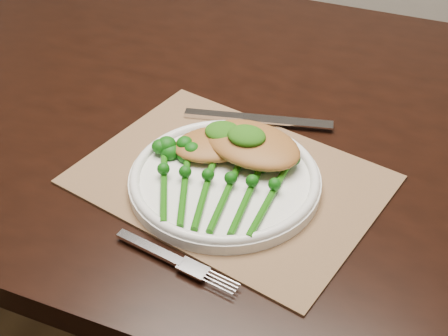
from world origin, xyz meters
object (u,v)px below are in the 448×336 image
at_px(chicken_fillet_left, 215,144).
at_px(broccolini_bundle, 215,192).
at_px(dinner_plate, 225,179).
at_px(placemat, 230,179).
at_px(dining_table, 223,262).

height_order(chicken_fillet_left, broccolini_bundle, same).
distance_m(dinner_plate, broccolini_bundle, 0.04).
height_order(dinner_plate, broccolini_bundle, broccolini_bundle).
bearing_deg(placemat, chicken_fillet_left, 150.48).
bearing_deg(placemat, broccolini_bundle, -75.13).
distance_m(chicken_fillet_left, broccolini_bundle, 0.10).
xyz_separation_m(dinner_plate, chicken_fillet_left, (-0.03, 0.05, 0.02)).
distance_m(placemat, dinner_plate, 0.02).
bearing_deg(dining_table, dinner_plate, -66.78).
bearing_deg(dinner_plate, chicken_fillet_left, 125.31).
relative_size(dining_table, placemat, 4.02).
xyz_separation_m(dining_table, placemat, (0.08, -0.17, 0.37)).
xyz_separation_m(placemat, broccolini_bundle, (0.00, -0.06, 0.02)).
relative_size(placemat, dinner_plate, 1.53).
relative_size(dinner_plate, chicken_fillet_left, 2.20).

